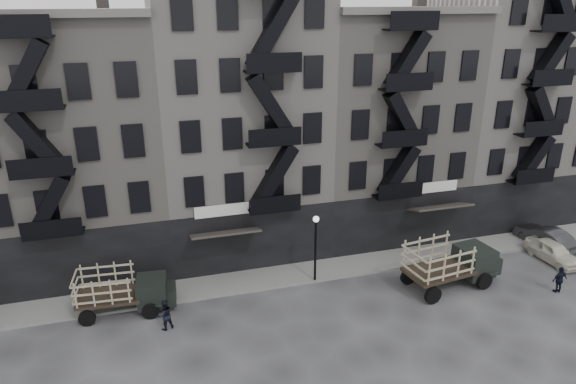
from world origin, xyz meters
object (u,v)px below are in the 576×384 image
object	(u,v)px
car_far	(546,237)
policeman	(560,280)
stake_truck_west	(122,288)
pedestrian_mid	(165,315)
car_east	(553,252)
stake_truck_east	(451,260)

from	to	relation	value
car_far	policeman	size ratio (longest dim) A/B	2.69
stake_truck_west	pedestrian_mid	world-z (taller)	stake_truck_west
car_east	car_far	bearing A→B (deg)	56.27
stake_truck_east	car_east	bearing A→B (deg)	-1.98
stake_truck_west	car_east	xyz separation A→B (m)	(26.36, -1.75, -0.80)
stake_truck_west	car_far	size ratio (longest dim) A/B	1.21
stake_truck_west	pedestrian_mid	xyz separation A→B (m)	(2.02, -2.21, -0.62)
car_far	policeman	distance (m)	6.03
car_east	car_far	world-z (taller)	car_far
stake_truck_west	stake_truck_east	distance (m)	18.44
car_east	stake_truck_east	bearing A→B (deg)	-178.86
pedestrian_mid	policeman	xyz separation A→B (m)	(21.89, -2.73, -0.03)
stake_truck_west	car_far	distance (m)	27.35
stake_truck_west	car_far	bearing A→B (deg)	4.83
stake_truck_west	pedestrian_mid	bearing A→B (deg)	-42.85
stake_truck_west	car_east	world-z (taller)	stake_truck_west
stake_truck_east	pedestrian_mid	bearing A→B (deg)	171.03
stake_truck_east	car_far	bearing A→B (deg)	8.14
car_far	policeman	world-z (taller)	policeman
policeman	stake_truck_west	bearing A→B (deg)	-11.20
car_east	policeman	distance (m)	4.02
stake_truck_east	car_east	size ratio (longest dim) A/B	1.61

